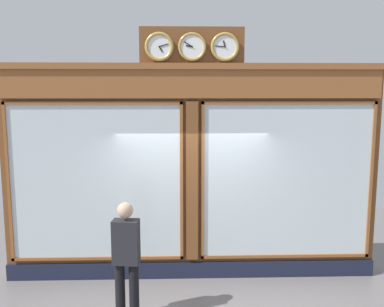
# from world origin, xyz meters

# --- Properties ---
(shop_facade) EXTENTS (6.41, 0.42, 4.20)m
(shop_facade) POSITION_xyz_m (0.00, -0.13, 1.83)
(shop_facade) COLOR brown
(shop_facade) RESTS_ON ground_plane
(pedestrian) EXTENTS (0.38, 0.26, 1.69)m
(pedestrian) POSITION_xyz_m (0.95, 1.31, 0.93)
(pedestrian) COLOR black
(pedestrian) RESTS_ON ground_plane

